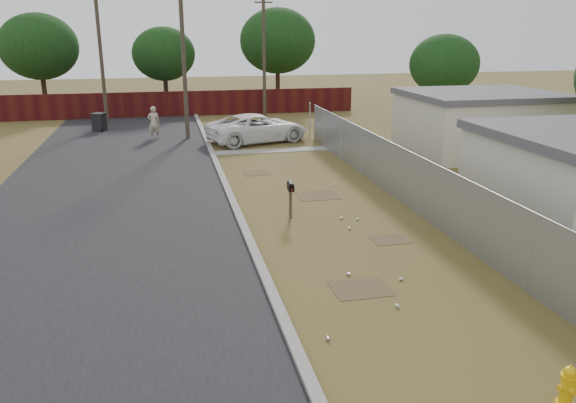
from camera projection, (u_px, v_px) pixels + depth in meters
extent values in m
plane|color=brown|center=(333.00, 221.00, 18.67)|extent=(120.00, 120.00, 0.00)
cube|color=black|center=(116.00, 175.00, 24.59)|extent=(9.00, 60.00, 0.02)
cube|color=gray|center=(219.00, 168.00, 25.50)|extent=(0.25, 60.00, 0.12)
cube|color=gray|center=(269.00, 151.00, 29.40)|extent=(6.20, 1.00, 0.03)
cylinder|color=#92959A|center=(531.00, 253.00, 13.41)|extent=(0.06, 0.06, 2.00)
cylinder|color=#92959A|center=(466.00, 214.00, 16.21)|extent=(0.06, 0.06, 2.00)
cylinder|color=#92959A|center=(421.00, 187.00, 19.01)|extent=(0.06, 0.06, 2.00)
cylinder|color=#92959A|center=(387.00, 167.00, 21.81)|extent=(0.06, 0.06, 2.00)
cylinder|color=#92959A|center=(361.00, 151.00, 24.61)|extent=(0.06, 0.06, 2.00)
cylinder|color=#92959A|center=(341.00, 139.00, 27.41)|extent=(0.06, 0.06, 2.00)
cylinder|color=#92959A|center=(324.00, 128.00, 30.21)|extent=(0.06, 0.06, 2.00)
cylinder|color=#92959A|center=(310.00, 120.00, 33.01)|extent=(0.06, 0.06, 2.00)
cylinder|color=#92959A|center=(411.00, 152.00, 19.65)|extent=(0.04, 26.00, 0.04)
cube|color=gray|center=(409.00, 180.00, 19.95)|extent=(0.01, 26.00, 2.00)
cube|color=black|center=(409.00, 198.00, 20.17)|extent=(0.03, 26.00, 0.60)
cube|color=#42130E|center=(153.00, 104.00, 40.50)|extent=(30.00, 0.12, 1.80)
cylinder|color=#453C2E|center=(184.00, 59.00, 31.45)|extent=(0.24, 0.24, 9.00)
cylinder|color=#453C2E|center=(101.00, 55.00, 36.02)|extent=(0.24, 0.24, 9.00)
cylinder|color=#453C2E|center=(264.00, 53.00, 40.15)|extent=(0.24, 0.24, 9.00)
cube|color=#453C2E|center=(263.00, 2.00, 39.14)|extent=(1.30, 0.10, 0.10)
cube|color=silver|center=(479.00, 125.00, 28.82)|extent=(7.00, 6.00, 2.80)
cube|color=#4D4D52|center=(482.00, 95.00, 28.36)|extent=(7.28, 6.24, 0.30)
cylinder|color=#342317|center=(44.00, 91.00, 42.36)|extent=(0.36, 0.36, 3.30)
ellipsoid|color=black|center=(39.00, 46.00, 41.41)|extent=(5.70, 5.70, 4.84)
cylinder|color=#342317|center=(166.00, 90.00, 45.21)|extent=(0.36, 0.36, 2.86)
ellipsoid|color=black|center=(164.00, 54.00, 44.39)|extent=(4.94, 4.94, 4.20)
cylinder|color=#342317|center=(278.00, 84.00, 46.03)|extent=(0.36, 0.36, 3.52)
ellipsoid|color=black|center=(277.00, 41.00, 45.02)|extent=(6.08, 6.08, 5.17)
cylinder|color=#342317|center=(441.00, 103.00, 37.75)|extent=(0.36, 0.36, 2.64)
ellipsoid|color=black|center=(444.00, 64.00, 36.99)|extent=(4.56, 4.56, 3.88)
cylinder|color=#DFAB0B|center=(567.00, 390.00, 9.47)|extent=(0.23, 0.23, 0.54)
cylinder|color=#DFAB0B|center=(569.00, 376.00, 9.39)|extent=(0.30, 0.30, 0.05)
sphere|color=#DFAB0B|center=(570.00, 372.00, 9.37)|extent=(0.22, 0.22, 0.21)
cylinder|color=#DFAB0B|center=(571.00, 367.00, 9.33)|extent=(0.04, 0.04, 0.06)
cylinder|color=#DFAB0B|center=(561.00, 388.00, 9.42)|extent=(0.10, 0.10, 0.10)
cylinder|color=#DFAB0B|center=(574.00, 385.00, 9.48)|extent=(0.10, 0.10, 0.10)
cylinder|color=#DFAB0B|center=(573.00, 391.00, 9.33)|extent=(0.13, 0.11, 0.13)
cube|color=brown|center=(291.00, 203.00, 18.86)|extent=(0.10, 0.10, 1.05)
cube|color=black|center=(291.00, 187.00, 18.70)|extent=(0.22, 0.51, 0.19)
cylinder|color=black|center=(291.00, 185.00, 18.67)|extent=(0.22, 0.51, 0.19)
cube|color=#A1140B|center=(292.00, 190.00, 18.44)|extent=(0.02, 0.04, 0.10)
imported|color=white|center=(258.00, 128.00, 31.51)|extent=(6.26, 4.23, 1.59)
imported|color=tan|center=(154.00, 123.00, 32.43)|extent=(0.72, 0.50, 1.88)
cube|color=black|center=(99.00, 123.00, 34.96)|extent=(0.88, 0.88, 1.07)
cube|color=black|center=(98.00, 114.00, 34.79)|extent=(0.97, 0.97, 0.09)
cylinder|color=black|center=(102.00, 130.00, 34.70)|extent=(0.14, 0.23, 0.22)
cylinder|color=silver|center=(397.00, 306.00, 12.90)|extent=(0.09, 0.11, 0.07)
cylinder|color=#A8A9AD|center=(349.00, 274.00, 14.56)|extent=(0.10, 0.12, 0.07)
cylinder|color=silver|center=(357.00, 219.00, 18.78)|extent=(0.12, 0.11, 0.07)
cylinder|color=#A8A9AD|center=(328.00, 339.00, 11.53)|extent=(0.08, 0.10, 0.07)
cylinder|color=silver|center=(334.00, 185.00, 22.91)|extent=(0.11, 0.12, 0.07)
cylinder|color=#A8A9AD|center=(350.00, 228.00, 17.89)|extent=(0.09, 0.11, 0.07)
cylinder|color=silver|center=(401.00, 279.00, 14.29)|extent=(0.11, 0.09, 0.07)
cylinder|color=#A8A9AD|center=(341.00, 218.00, 18.86)|extent=(0.08, 0.11, 0.07)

